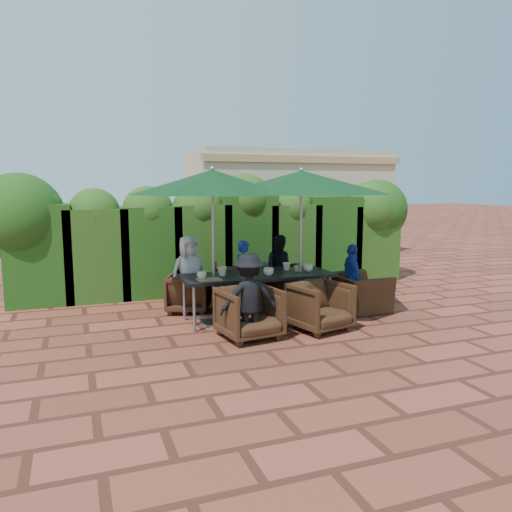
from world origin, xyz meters
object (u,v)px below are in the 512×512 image
object	(u,v)px
umbrella_left	(212,183)
chair_near_left	(249,310)
dining_table	(257,278)
chair_far_mid	(236,282)
chair_end_right	(359,286)
chair_far_right	(281,281)
chair_far_left	(189,291)
chair_near_right	(320,304)
umbrella_right	(301,183)

from	to	relation	value
umbrella_left	chair_near_left	xyz separation A→B (m)	(0.27, -0.91, -1.81)
dining_table	umbrella_left	distance (m)	1.70
chair_far_mid	chair_end_right	bearing A→B (deg)	167.57
umbrella_left	chair_far_right	world-z (taller)	umbrella_left
dining_table	chair_near_left	bearing A→B (deg)	-116.93
chair_far_left	umbrella_left	bearing A→B (deg)	126.26
umbrella_left	chair_far_mid	distance (m)	2.17
umbrella_left	chair_near_left	world-z (taller)	umbrella_left
dining_table	umbrella_left	size ratio (longest dim) A/B	0.98
dining_table	chair_end_right	xyz separation A→B (m)	(1.86, -0.07, -0.25)
dining_table	chair_far_right	xyz separation A→B (m)	(0.86, 1.01, -0.29)
umbrella_left	chair_far_left	xyz separation A→B (m)	(-0.21, 0.88, -1.85)
chair_near_right	chair_end_right	bearing A→B (deg)	20.71
chair_far_left	chair_far_right	world-z (taller)	chair_far_right
chair_far_left	chair_end_right	world-z (taller)	chair_end_right
chair_far_right	chair_end_right	xyz separation A→B (m)	(1.00, -1.08, 0.04)
chair_end_right	chair_far_left	bearing A→B (deg)	68.86
chair_near_left	chair_end_right	world-z (taller)	chair_end_right
chair_near_left	chair_far_right	bearing A→B (deg)	47.24
umbrella_right	chair_near_right	distance (m)	2.02
chair_end_right	chair_far_mid	bearing A→B (deg)	57.76
dining_table	umbrella_left	bearing A→B (deg)	-179.22
chair_near_right	chair_end_right	xyz separation A→B (m)	(1.19, 0.84, 0.02)
chair_far_left	chair_far_mid	distance (m)	0.92
umbrella_right	chair_far_left	xyz separation A→B (m)	(-1.70, 0.89, -1.85)
chair_far_mid	chair_far_right	bearing A→B (deg)	-162.58
chair_far_left	chair_near_left	size ratio (longest dim) A/B	0.89
chair_far_right	dining_table	bearing A→B (deg)	69.09
umbrella_right	dining_table	bearing A→B (deg)	178.26
umbrella_left	chair_far_right	xyz separation A→B (m)	(1.59, 1.02, -1.82)
umbrella_right	chair_far_mid	world-z (taller)	umbrella_right
umbrella_right	chair_far_right	world-z (taller)	umbrella_right
chair_far_left	chair_near_right	distance (m)	2.40
chair_near_right	chair_end_right	world-z (taller)	chair_end_right
chair_near_right	dining_table	bearing A→B (deg)	111.94
umbrella_left	chair_near_right	distance (m)	2.46
chair_far_right	chair_far_left	bearing A→B (deg)	23.93
chair_far_mid	chair_far_left	bearing A→B (deg)	25.87
chair_end_right	chair_far_right	bearing A→B (deg)	40.14
chair_far_left	chair_near_right	world-z (taller)	chair_near_right
chair_far_left	chair_far_right	xyz separation A→B (m)	(1.80, 0.14, 0.03)
dining_table	chair_end_right	world-z (taller)	chair_end_right
umbrella_left	umbrella_right	world-z (taller)	same
dining_table	umbrella_right	distance (m)	1.71
dining_table	chair_far_mid	xyz separation A→B (m)	(-0.04, 1.01, -0.25)
chair_far_right	chair_near_right	bearing A→B (deg)	103.83
dining_table	chair_far_right	world-z (taller)	chair_far_right
chair_far_mid	chair_end_right	size ratio (longest dim) A/B	0.88
chair_far_left	umbrella_right	bearing A→B (deg)	175.25
umbrella_right	chair_far_right	xyz separation A→B (m)	(0.10, 1.03, -1.83)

